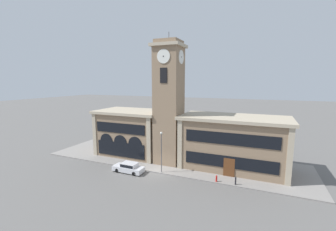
{
  "coord_description": "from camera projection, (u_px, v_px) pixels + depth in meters",
  "views": [
    {
      "loc": [
        13.6,
        -27.71,
        13.13
      ],
      "look_at": [
        0.69,
        2.68,
        8.1
      ],
      "focal_mm": 24.0,
      "sensor_mm": 36.0,
      "label": 1
    }
  ],
  "objects": [
    {
      "name": "parked_car_near",
      "position": [
        129.0,
        167.0,
        32.68
      ],
      "size": [
        4.65,
        1.8,
        1.43
      ],
      "rotation": [
        0.0,
        0.0,
        3.13
      ],
      "color": "silver",
      "rests_on": "ground_plane"
    },
    {
      "name": "sidewalk_kerb",
      "position": [
        172.0,
        160.0,
        37.83
      ],
      "size": [
        42.83,
        11.86,
        0.15
      ],
      "color": "gray",
      "rests_on": "ground_plane"
    },
    {
      "name": "ground_plane",
      "position": [
        156.0,
        173.0,
        32.45
      ],
      "size": [
        300.0,
        300.0,
        0.0
      ],
      "primitive_type": "plane",
      "color": "#605E5B"
    },
    {
      "name": "fire_hydrant",
      "position": [
        216.0,
        179.0,
        29.3
      ],
      "size": [
        0.22,
        0.22,
        0.87
      ],
      "color": "red",
      "rests_on": "sidewalk_kerb"
    },
    {
      "name": "town_hall_left_wing",
      "position": [
        132.0,
        132.0,
        40.59
      ],
      "size": [
        12.11,
        7.87,
        8.03
      ],
      "color": "#897056",
      "rests_on": "ground_plane"
    },
    {
      "name": "street_lamp",
      "position": [
        161.0,
        146.0,
        31.86
      ],
      "size": [
        0.36,
        0.36,
        5.95
      ],
      "color": "#4C4C51",
      "rests_on": "sidewalk_kerb"
    },
    {
      "name": "town_hall_right_wing",
      "position": [
        233.0,
        143.0,
        33.72
      ],
      "size": [
        15.86,
        7.87,
        8.0
      ],
      "color": "#897056",
      "rests_on": "ground_plane"
    },
    {
      "name": "bollard",
      "position": [
        236.0,
        181.0,
        28.41
      ],
      "size": [
        0.18,
        0.18,
        1.06
      ],
      "color": "black",
      "rests_on": "sidewalk_kerb"
    },
    {
      "name": "clock_tower",
      "position": [
        169.0,
        103.0,
        35.2
      ],
      "size": [
        4.6,
        4.6,
        20.49
      ],
      "color": "#897056",
      "rests_on": "ground_plane"
    }
  ]
}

